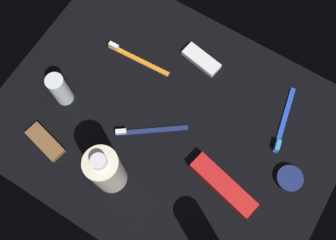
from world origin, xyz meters
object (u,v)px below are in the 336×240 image
deodorant_stick (60,89)px  toothbrush_navy (147,131)px  toothbrush_blue (284,123)px  snack_bar_brown (45,142)px  snack_bar_white (201,60)px  bodywash_bottle (106,171)px  toothbrush_orange (135,57)px  toothpaste_box_red (223,185)px  cream_tin_left (289,179)px

deodorant_stick → toothbrush_navy: (-22.69, -3.41, -4.76)cm
toothbrush_blue → toothbrush_navy: (27.90, 19.46, 0.00)cm
snack_bar_brown → snack_bar_white: size_ratio=1.00×
snack_bar_white → snack_bar_brown: bearing=71.5°
bodywash_bottle → snack_bar_white: bodywash_bottle is taller
deodorant_stick → toothbrush_orange: bearing=-116.0°
toothbrush_navy → bodywash_bottle: bearing=86.0°
deodorant_stick → toothpaste_box_red: (-45.25, -1.22, -3.77)cm
bodywash_bottle → cream_tin_left: (-36.18, -21.79, -7.97)cm
toothbrush_orange → toothpaste_box_red: 40.14cm
cream_tin_left → toothbrush_navy: bearing=12.2°
toothbrush_blue → snack_bar_white: (26.22, -4.39, 0.14)cm
toothbrush_orange → toothbrush_blue: 41.70cm
snack_bar_brown → snack_bar_white: (-21.36, -39.40, 0.00)cm
toothbrush_orange → snack_bar_brown: bearing=78.8°
toothbrush_blue → snack_bar_brown: toothbrush_blue is taller
snack_bar_white → cream_tin_left: bearing=164.0°
toothbrush_orange → snack_bar_white: bearing=-150.6°
bodywash_bottle → toothpaste_box_red: 27.41cm
deodorant_stick → snack_bar_brown: (-3.02, 12.14, -4.62)cm
toothbrush_navy → cream_tin_left: size_ratio=2.41×
deodorant_stick → snack_bar_white: size_ratio=1.03×
toothbrush_orange → cream_tin_left: size_ratio=2.87×
deodorant_stick → toothbrush_navy: 23.43cm
toothbrush_orange → snack_bar_brown: (6.09, 30.80, 0.14)cm
toothbrush_navy → toothpaste_box_red: (-22.56, 2.19, 0.99)cm
toothbrush_blue → snack_bar_brown: (47.57, 35.01, 0.14)cm
deodorant_stick → cream_tin_left: 59.09cm
toothbrush_blue → toothbrush_navy: 34.02cm
toothbrush_blue → toothpaste_box_red: toothpaste_box_red is taller
deodorant_stick → cream_tin_left: deodorant_stick is taller
bodywash_bottle → toothbrush_blue: size_ratio=1.09×
toothpaste_box_red → cream_tin_left: size_ratio=2.80×
bodywash_bottle → toothbrush_orange: bodywash_bottle is taller
deodorant_stick → snack_bar_brown: 13.34cm
toothbrush_navy → snack_bar_brown: bearing=38.3°
deodorant_stick → toothbrush_navy: size_ratio=0.71×
bodywash_bottle → toothbrush_navy: (-0.99, -14.20, -8.23)cm
deodorant_stick → toothpaste_box_red: bearing=-178.5°
toothpaste_box_red → snack_bar_brown: 44.31cm
bodywash_bottle → toothbrush_navy: 16.44cm
toothbrush_blue → cream_tin_left: (-7.29, 11.86, 0.25)cm
toothbrush_navy → snack_bar_white: (-1.69, -23.84, 0.14)cm
bodywash_bottle → snack_bar_brown: (18.68, 1.36, -8.08)cm
deodorant_stick → cream_tin_left: (-57.88, -11.01, -4.51)cm
deodorant_stick → snack_bar_white: bearing=-131.8°
toothbrush_blue → cream_tin_left: bearing=121.6°
snack_bar_brown → cream_tin_left: 59.55cm
toothbrush_navy → toothbrush_orange: bearing=-48.3°
snack_bar_white → toothbrush_navy: bearing=95.9°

